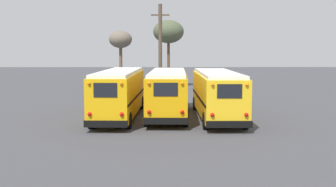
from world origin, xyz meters
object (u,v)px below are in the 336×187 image
(school_bus_0, at_px, (120,92))
(utility_pole, at_px, (160,49))
(school_bus_2, at_px, (217,93))
(school_bus_1, at_px, (168,91))
(bare_tree_1, at_px, (169,32))
(bare_tree_0, at_px, (121,40))

(school_bus_0, bearing_deg, utility_pole, 79.39)
(school_bus_0, distance_m, school_bus_2, 6.40)
(school_bus_1, bearing_deg, utility_pole, 92.81)
(school_bus_0, xyz_separation_m, school_bus_2, (6.39, -0.37, -0.02))
(school_bus_2, bearing_deg, school_bus_0, 176.71)
(school_bus_0, relative_size, school_bus_2, 1.03)
(school_bus_0, bearing_deg, school_bus_1, 9.36)
(school_bus_1, height_order, bare_tree_1, bare_tree_1)
(school_bus_2, bearing_deg, school_bus_1, 164.38)
(school_bus_2, distance_m, bare_tree_0, 27.44)
(utility_pole, height_order, bare_tree_0, utility_pole)
(school_bus_0, xyz_separation_m, bare_tree_1, (3.44, 22.36, 4.82))
(school_bus_1, bearing_deg, bare_tree_1, 89.36)
(school_bus_0, bearing_deg, school_bus_2, -3.29)
(utility_pole, bearing_deg, school_bus_1, -87.19)
(school_bus_1, distance_m, bare_tree_0, 25.72)
(school_bus_1, height_order, bare_tree_0, bare_tree_0)
(bare_tree_0, bearing_deg, school_bus_2, -70.85)
(utility_pole, bearing_deg, bare_tree_0, 113.48)
(utility_pole, bearing_deg, bare_tree_1, 84.21)
(school_bus_2, bearing_deg, utility_pole, 105.35)
(school_bus_1, bearing_deg, school_bus_0, -170.64)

